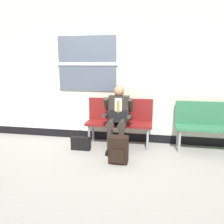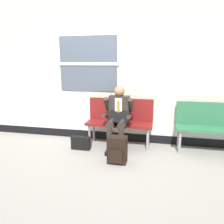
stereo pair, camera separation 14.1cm
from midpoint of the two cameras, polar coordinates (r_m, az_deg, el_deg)
name	(u,v)px [view 2 (the right image)]	position (r m, az deg, el deg)	size (l,w,h in m)	color
ground_plane	(105,150)	(4.37, -0.78, -9.92)	(18.00, 18.00, 0.00)	gray
station_wall	(112,71)	(4.70, 0.98, 10.48)	(6.37, 0.16, 3.02)	beige
bench_with_person	(120,118)	(4.53, 2.95, -1.66)	(1.34, 0.42, 0.96)	maroon
bench_empty	(211,124)	(4.59, 25.02, -2.74)	(1.27, 0.42, 0.95)	#2D6B47
person_seated	(118,116)	(4.31, 2.52, -0.99)	(0.57, 0.70, 1.24)	#2D2823
backpack	(117,150)	(3.79, 2.44, -9.86)	(0.33, 0.25, 0.47)	black
handbag	(81,143)	(4.40, -7.22, -7.87)	(0.38, 0.10, 0.41)	black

